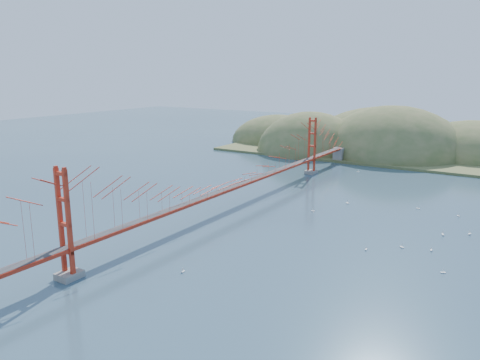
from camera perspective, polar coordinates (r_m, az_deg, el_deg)
The scene contains 15 objects.
ground at distance 72.71m, azimuth -1.08°, elevation -3.46°, with size 320.00×320.00×0.00m, color #2E4A5D.
bridge at distance 71.19m, azimuth -1.02°, elevation 2.00°, with size 2.20×94.40×12.00m.
far_headlands at distance 133.29m, azimuth 16.30°, elevation 3.61°, with size 84.00×58.00×25.00m.
sailboat_3 at distance 71.88m, azimuth 8.90°, elevation -3.69°, with size 0.55×0.50×0.62m.
sailboat_10 at distance 50.64m, azimuth -6.95°, elevation -10.95°, with size 0.46×0.54×0.62m.
sailboat_2 at distance 60.07m, azimuth 19.12°, elevation -7.66°, with size 0.59×0.59×0.65m.
sailboat_1 at distance 75.75m, azimuth 25.09°, elevation -3.93°, with size 0.59×0.59×0.61m.
sailboat_12 at distance 101.78m, azimuth 14.20°, elevation 1.02°, with size 0.53×0.44×0.62m.
sailboat_13 at distance 54.44m, azimuth 23.53°, elevation -10.23°, with size 0.57×0.57×0.63m.
sailboat_4 at distance 68.09m, azimuth 26.18°, elevation -5.86°, with size 0.61×0.66×0.74m.
sailboat_7 at distance 77.35m, azimuth 20.88°, elevation -3.20°, with size 0.59×0.51×0.68m.
sailboat_14 at distance 60.29m, azimuth 22.29°, elevation -7.86°, with size 0.42×0.52×0.61m.
sailboat_0 at distance 58.07m, azimuth 15.11°, elevation -8.11°, with size 0.40×0.49×0.57m.
sailboat_16 at distance 77.14m, azimuth 12.98°, elevation -2.70°, with size 0.70×0.70×0.74m.
sailboat_extra_1 at distance 66.40m, azimuth 23.50°, elevation -6.05°, with size 0.65×0.66×0.74m.
Camera 1 is at (38.63, -58.03, 20.65)m, focal length 35.00 mm.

